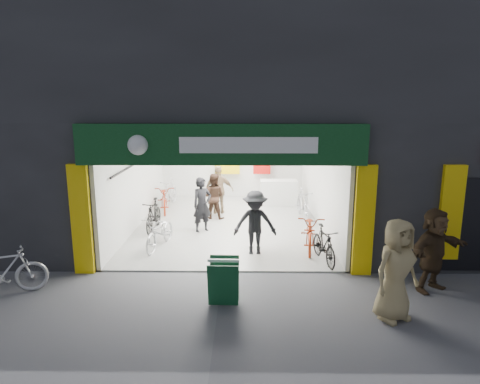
{
  "coord_description": "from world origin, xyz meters",
  "views": [
    {
      "loc": [
        0.54,
        -9.49,
        4.03
      ],
      "look_at": [
        0.39,
        1.5,
        1.63
      ],
      "focal_mm": 32.0,
      "sensor_mm": 36.0,
      "label": 1
    }
  ],
  "objects_px": {
    "parked_bike": "(3,272)",
    "sandwich_board": "(224,281)",
    "bike_right_front": "(324,245)",
    "bike_left_front": "(160,232)",
    "pedestrian_near": "(396,270)"
  },
  "relations": [
    {
      "from": "parked_bike",
      "to": "pedestrian_near",
      "type": "distance_m",
      "value": 7.85
    },
    {
      "from": "parked_bike",
      "to": "sandwich_board",
      "type": "relative_size",
      "value": 1.88
    },
    {
      "from": "bike_right_front",
      "to": "parked_bike",
      "type": "relative_size",
      "value": 0.9
    },
    {
      "from": "bike_right_front",
      "to": "pedestrian_near",
      "type": "bearing_deg",
      "value": -83.46
    },
    {
      "from": "parked_bike",
      "to": "pedestrian_near",
      "type": "height_order",
      "value": "pedestrian_near"
    },
    {
      "from": "parked_bike",
      "to": "sandwich_board",
      "type": "distance_m",
      "value": 4.62
    },
    {
      "from": "bike_left_front",
      "to": "bike_right_front",
      "type": "xyz_separation_m",
      "value": [
        4.3,
        -1.02,
        0.0
      ]
    },
    {
      "from": "sandwich_board",
      "to": "pedestrian_near",
      "type": "bearing_deg",
      "value": -7.8
    },
    {
      "from": "sandwich_board",
      "to": "bike_right_front",
      "type": "bearing_deg",
      "value": 44.75
    },
    {
      "from": "bike_right_front",
      "to": "pedestrian_near",
      "type": "distance_m",
      "value": 2.93
    },
    {
      "from": "bike_left_front",
      "to": "sandwich_board",
      "type": "distance_m",
      "value": 3.79
    },
    {
      "from": "bike_right_front",
      "to": "pedestrian_near",
      "type": "xyz_separation_m",
      "value": [
        0.8,
        -2.77,
        0.5
      ]
    },
    {
      "from": "bike_right_front",
      "to": "parked_bike",
      "type": "bearing_deg",
      "value": -174.26
    },
    {
      "from": "parked_bike",
      "to": "sandwich_board",
      "type": "height_order",
      "value": "parked_bike"
    },
    {
      "from": "pedestrian_near",
      "to": "bike_left_front",
      "type": "bearing_deg",
      "value": 115.49
    }
  ]
}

